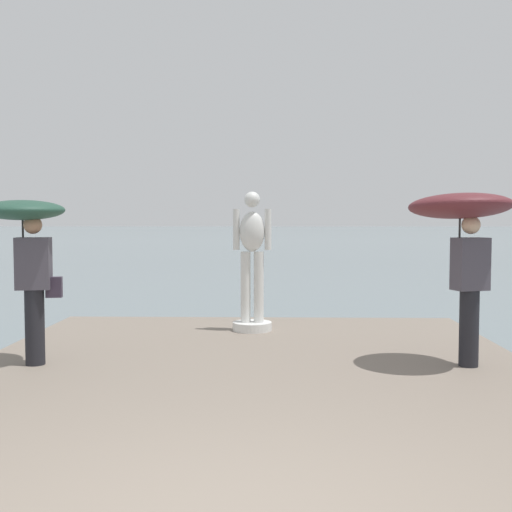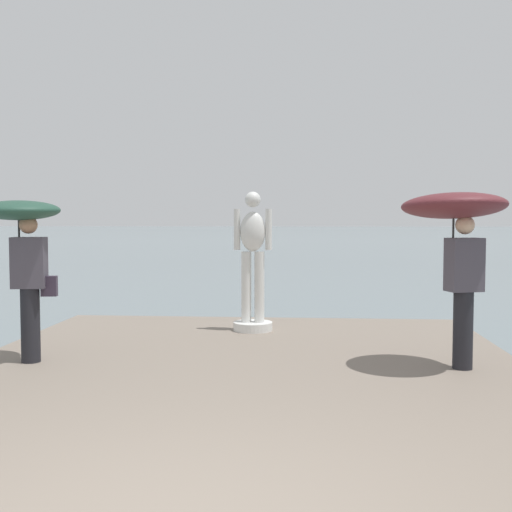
# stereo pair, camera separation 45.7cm
# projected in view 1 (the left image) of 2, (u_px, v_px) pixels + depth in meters

# --- Properties ---
(ground_plane) EXTENTS (400.00, 400.00, 0.00)m
(ground_plane) POSITION_uv_depth(u_px,v_px,m) (269.00, 251.00, 43.09)
(ground_plane) COLOR slate
(pier) EXTENTS (6.58, 10.54, 0.40)m
(pier) POSITION_uv_depth(u_px,v_px,m) (245.00, 433.00, 5.42)
(pier) COLOR slate
(pier) RESTS_ON ground
(statue_white_figure) EXTENTS (0.60, 0.60, 2.11)m
(statue_white_figure) POSITION_uv_depth(u_px,v_px,m) (252.00, 268.00, 9.34)
(statue_white_figure) COLOR silver
(statue_white_figure) RESTS_ON pier
(onlooker_left) EXTENTS (1.09, 1.09, 1.92)m
(onlooker_left) POSITION_uv_depth(u_px,v_px,m) (27.00, 236.00, 7.09)
(onlooker_left) COLOR black
(onlooker_left) RESTS_ON pier
(onlooker_right) EXTENTS (1.44, 1.45, 2.01)m
(onlooker_right) POSITION_uv_depth(u_px,v_px,m) (462.00, 224.00, 6.99)
(onlooker_right) COLOR black
(onlooker_right) RESTS_ON pier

